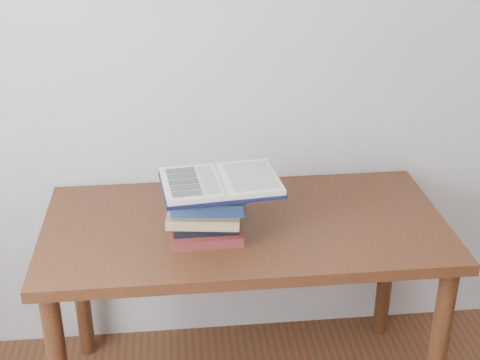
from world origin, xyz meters
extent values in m
cube|color=beige|center=(0.00, 1.75, 1.30)|extent=(3.50, 0.04, 2.60)
cube|color=#4F2C13|center=(-0.12, 1.38, 0.70)|extent=(1.33, 0.67, 0.04)
cylinder|color=#4F2C13|center=(0.48, 1.11, 0.34)|extent=(0.06, 0.06, 0.68)
cylinder|color=#4F2C13|center=(-0.73, 1.65, 0.34)|extent=(0.06, 0.06, 0.68)
cylinder|color=#4F2C13|center=(0.48, 1.65, 0.34)|extent=(0.06, 0.06, 0.68)
cube|color=maroon|center=(-0.26, 1.29, 0.73)|extent=(0.23, 0.16, 0.03)
cube|color=black|center=(-0.26, 1.32, 0.76)|extent=(0.20, 0.15, 0.03)
cube|color=#A68656|center=(-0.26, 1.32, 0.79)|extent=(0.25, 0.21, 0.03)
cube|color=#192D4C|center=(-0.25, 1.32, 0.82)|extent=(0.24, 0.17, 0.03)
cube|color=#192D4C|center=(-0.25, 1.30, 0.85)|extent=(0.24, 0.18, 0.03)
cube|color=black|center=(-0.26, 1.30, 0.88)|extent=(0.25, 0.19, 0.03)
cube|color=black|center=(-0.21, 1.29, 0.90)|extent=(0.38, 0.28, 0.01)
cube|color=beige|center=(-0.30, 1.29, 0.91)|extent=(0.19, 0.25, 0.02)
cube|color=beige|center=(-0.12, 1.30, 0.91)|extent=(0.19, 0.25, 0.02)
cylinder|color=beige|center=(-0.21, 1.29, 0.91)|extent=(0.04, 0.24, 0.01)
cube|color=black|center=(-0.33, 1.36, 0.92)|extent=(0.09, 0.04, 0.00)
cube|color=black|center=(-0.33, 1.32, 0.92)|extent=(0.09, 0.04, 0.00)
cube|color=black|center=(-0.32, 1.28, 0.92)|extent=(0.09, 0.04, 0.00)
cube|color=black|center=(-0.32, 1.24, 0.92)|extent=(0.09, 0.04, 0.00)
cube|color=black|center=(-0.31, 1.20, 0.92)|extent=(0.09, 0.04, 0.00)
cube|color=#BFB4A5|center=(-0.25, 1.29, 0.92)|extent=(0.06, 0.20, 0.00)
cube|color=#BFB4A5|center=(-0.12, 1.30, 0.92)|extent=(0.16, 0.21, 0.00)
camera|label=1|loc=(-0.35, -0.54, 1.81)|focal=50.00mm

